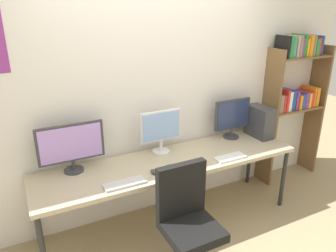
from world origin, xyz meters
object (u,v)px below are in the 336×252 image
at_px(pc_tower, 260,122).
at_px(computer_mouse, 154,172).
at_px(monitor_right, 232,117).
at_px(office_chair, 188,233).
at_px(keyboard_left, 125,184).
at_px(monitor_center, 161,129).
at_px(coffee_mug, 170,170).
at_px(desk, 170,165).
at_px(bookshelf, 295,89).
at_px(monitor_left, 71,145).
at_px(keyboard_right, 230,157).

height_order(pc_tower, computer_mouse, pc_tower).
bearing_deg(monitor_right, pc_tower, -19.54).
xyz_separation_m(office_chair, keyboard_left, (-0.39, 0.44, 0.35)).
distance_m(office_chair, monitor_right, 1.51).
relative_size(office_chair, computer_mouse, 10.31).
bearing_deg(office_chair, monitor_center, 78.96).
xyz_separation_m(office_chair, coffee_mug, (0.04, 0.41, 0.38)).
distance_m(desk, computer_mouse, 0.31).
bearing_deg(desk, office_chair, -104.42).
height_order(bookshelf, monitor_left, bookshelf).
xyz_separation_m(bookshelf, keyboard_left, (-2.42, -0.46, -0.46)).
bearing_deg(monitor_center, bookshelf, 0.53).
height_order(monitor_center, pc_tower, monitor_center).
bearing_deg(monitor_center, monitor_right, 0.00).
bearing_deg(keyboard_left, pc_tower, 10.52).
relative_size(pc_tower, computer_mouse, 3.71).
relative_size(monitor_right, pc_tower, 1.28).
xyz_separation_m(pc_tower, coffee_mug, (-1.35, -0.35, -0.13)).
bearing_deg(monitor_center, office_chair, -101.04).
relative_size(desk, keyboard_left, 7.25).
bearing_deg(desk, monitor_center, 90.00).
relative_size(keyboard_left, coffee_mug, 3.48).
xyz_separation_m(monitor_left, coffee_mug, (0.76, -0.46, -0.22)).
relative_size(office_chair, keyboard_right, 3.04).
height_order(office_chair, computer_mouse, office_chair).
bearing_deg(keyboard_right, pc_tower, 26.69).
bearing_deg(desk, coffee_mug, -118.38).
distance_m(monitor_left, pc_tower, 2.12).
relative_size(bookshelf, coffee_mug, 17.60).
bearing_deg(coffee_mug, monitor_left, 148.70).
distance_m(desk, office_chair, 0.75).
bearing_deg(monitor_left, coffee_mug, -31.30).
height_order(bookshelf, keyboard_right, bookshelf).
xyz_separation_m(keyboard_left, computer_mouse, (0.31, 0.07, 0.01)).
bearing_deg(keyboard_left, monitor_center, 38.30).
xyz_separation_m(office_chair, computer_mouse, (-0.08, 0.50, 0.35)).
xyz_separation_m(monitor_left, monitor_center, (0.90, -0.00, -0.00)).
xyz_separation_m(bookshelf, office_chair, (-2.03, -0.90, -0.80)).
height_order(desk, keyboard_right, keyboard_right).
relative_size(monitor_left, coffee_mug, 5.65).
height_order(office_chair, keyboard_right, office_chair).
bearing_deg(keyboard_right, office_chair, -149.15).
height_order(monitor_right, keyboard_right, monitor_right).
bearing_deg(monitor_right, keyboard_right, -127.55).
xyz_separation_m(desk, coffee_mug, (-0.14, -0.25, 0.09)).
distance_m(office_chair, computer_mouse, 0.62).
distance_m(office_chair, coffee_mug, 0.57).
distance_m(desk, monitor_left, 0.97).
bearing_deg(office_chair, monitor_left, 129.64).
distance_m(bookshelf, monitor_center, 1.87).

